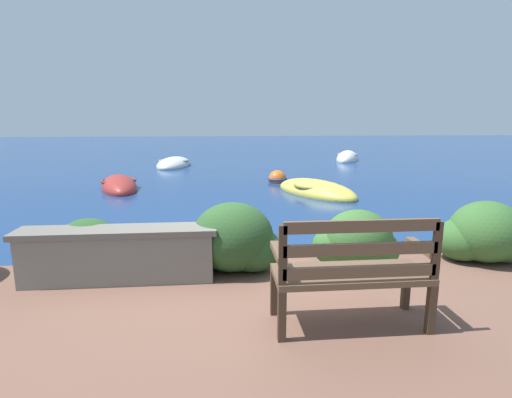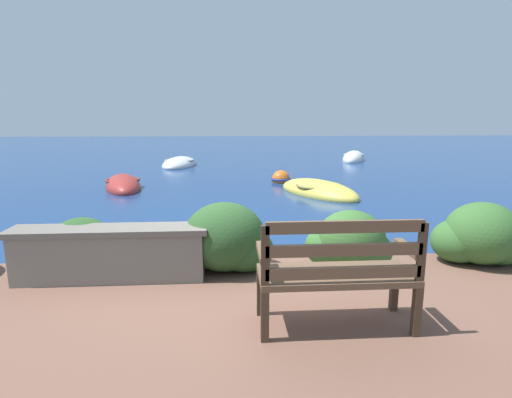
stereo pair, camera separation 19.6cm
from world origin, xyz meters
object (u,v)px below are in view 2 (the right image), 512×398
Objects in this scene: park_bench at (338,271)px; rowboat_far at (180,164)px; rowboat_mid at (123,186)px; rowboat_outer at (354,159)px; rowboat_nearest at (318,192)px; mooring_buoy at (281,179)px.

park_bench is 13.66m from rowboat_far.
rowboat_outer reaches higher than rowboat_mid.
mooring_buoy is (-0.71, 1.92, 0.04)m from rowboat_nearest.
rowboat_outer is at bearing 130.04° from rowboat_nearest.
rowboat_mid and mooring_buoy have the same top height.
rowboat_nearest is 7.70m from rowboat_far.
rowboat_outer is at bearing 78.38° from park_bench.
rowboat_nearest is at bearing 84.76° from park_bench.
park_bench is 0.47× the size of rowboat_mid.
park_bench is 8.96m from rowboat_mid.
rowboat_outer reaches higher than mooring_buoy.
rowboat_mid is 10.90m from rowboat_outer.
park_bench is 0.43× the size of rowboat_nearest.
rowboat_mid is 4.42× the size of mooring_buoy.
rowboat_nearest is 8.64m from rowboat_outer.
rowboat_outer is 7.28m from mooring_buoy.
rowboat_nearest is 1.08× the size of rowboat_outer.
park_bench is 0.43× the size of rowboat_far.
rowboat_outer is at bearing 109.15° from rowboat_far.
mooring_buoy is at bearing 82.06° from rowboat_mid.
rowboat_far reaches higher than rowboat_nearest.
park_bench is at bearing 7.46° from rowboat_mid.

